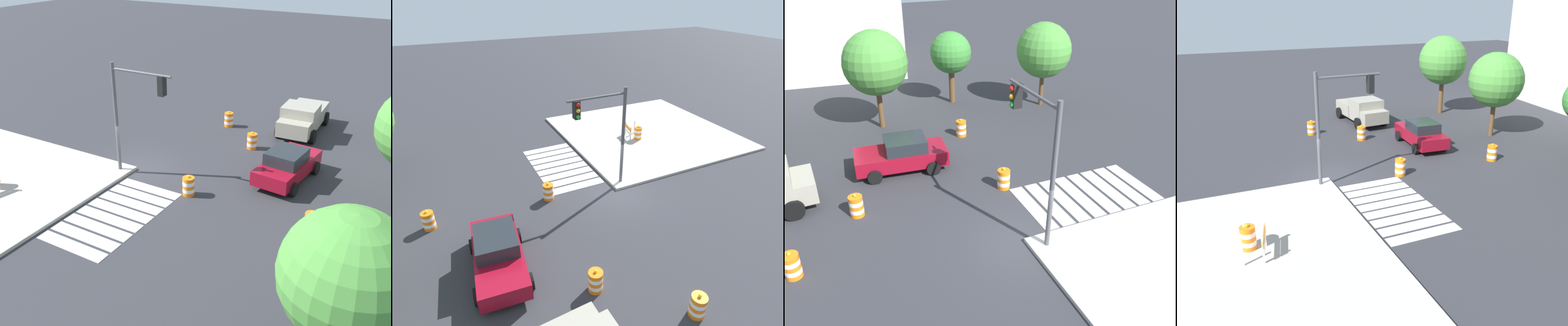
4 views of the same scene
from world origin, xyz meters
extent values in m
plane|color=#2D2D33|center=(0.00, 0.00, 0.00)|extent=(120.00, 120.00, 0.00)
cube|color=silver|center=(1.38, 1.80, 0.01)|extent=(0.60, 3.20, 0.02)
cube|color=silver|center=(2.12, 1.80, 0.01)|extent=(0.60, 3.20, 0.02)
cube|color=silver|center=(2.88, 1.80, 0.01)|extent=(0.60, 3.20, 0.02)
cube|color=silver|center=(3.62, 1.80, 0.01)|extent=(0.60, 3.20, 0.02)
cube|color=silver|center=(4.38, 1.80, 0.01)|extent=(0.60, 3.20, 0.02)
cube|color=silver|center=(5.12, 1.80, 0.01)|extent=(0.60, 3.20, 0.02)
cube|color=silver|center=(5.88, 1.80, 0.01)|extent=(0.60, 3.20, 0.02)
cube|color=silver|center=(6.62, 1.80, 0.01)|extent=(0.60, 3.20, 0.02)
cube|color=maroon|center=(-2.88, 7.08, 0.68)|extent=(4.45, 2.21, 0.70)
cube|color=#1E2328|center=(-2.63, 7.06, 1.33)|extent=(2.03, 1.76, 0.60)
cylinder|color=black|center=(-4.31, 6.26, 0.33)|extent=(0.68, 0.30, 0.66)
cylinder|color=black|center=(-4.15, 8.15, 0.33)|extent=(0.68, 0.30, 0.66)
cylinder|color=black|center=(-1.62, 6.02, 0.33)|extent=(0.68, 0.30, 0.66)
cylinder|color=black|center=(-1.46, 7.91, 0.33)|extent=(0.68, 0.30, 0.66)
cube|color=gray|center=(-7.52, 5.82, 0.87)|extent=(1.50, 1.97, 0.90)
cylinder|color=black|center=(-7.87, 6.82, 0.42)|extent=(0.85, 0.34, 0.84)
cylinder|color=black|center=(-7.76, 4.78, 0.42)|extent=(0.85, 0.34, 0.84)
cylinder|color=orange|center=(1.08, 9.52, 0.09)|extent=(0.56, 0.56, 0.18)
cylinder|color=white|center=(1.08, 9.52, 0.27)|extent=(0.56, 0.56, 0.18)
cylinder|color=orange|center=(1.08, 9.52, 0.45)|extent=(0.56, 0.56, 0.18)
cylinder|color=white|center=(1.08, 9.52, 0.63)|extent=(0.56, 0.56, 0.18)
cylinder|color=orange|center=(1.08, 9.52, 0.81)|extent=(0.56, 0.56, 0.18)
sphere|color=yellow|center=(1.08, 9.52, 0.96)|extent=(0.12, 0.12, 0.12)
cylinder|color=orange|center=(-7.90, 1.39, 0.09)|extent=(0.56, 0.56, 0.18)
cylinder|color=white|center=(-7.90, 1.39, 0.27)|extent=(0.56, 0.56, 0.18)
cylinder|color=orange|center=(-7.90, 1.39, 0.45)|extent=(0.56, 0.56, 0.18)
cylinder|color=white|center=(-7.90, 1.39, 0.63)|extent=(0.56, 0.56, 0.18)
cylinder|color=orange|center=(-7.90, 1.39, 0.81)|extent=(0.56, 0.56, 0.18)
sphere|color=yellow|center=(-7.90, 1.39, 0.96)|extent=(0.12, 0.12, 0.12)
cylinder|color=orange|center=(-5.44, 4.07, 0.09)|extent=(0.56, 0.56, 0.18)
cylinder|color=white|center=(-5.44, 4.07, 0.27)|extent=(0.56, 0.56, 0.18)
cylinder|color=orange|center=(-5.44, 4.07, 0.45)|extent=(0.56, 0.56, 0.18)
cylinder|color=white|center=(-5.44, 4.07, 0.63)|extent=(0.56, 0.56, 0.18)
cylinder|color=orange|center=(-5.44, 4.07, 0.81)|extent=(0.56, 0.56, 0.18)
sphere|color=yellow|center=(-5.44, 4.07, 0.96)|extent=(0.12, 0.12, 0.12)
cylinder|color=orange|center=(0.91, 3.67, 0.09)|extent=(0.56, 0.56, 0.18)
cylinder|color=white|center=(0.91, 3.67, 0.27)|extent=(0.56, 0.56, 0.18)
cylinder|color=orange|center=(0.91, 3.67, 0.45)|extent=(0.56, 0.56, 0.18)
cylinder|color=white|center=(0.91, 3.67, 0.63)|extent=(0.56, 0.56, 0.18)
cylinder|color=orange|center=(0.91, 3.67, 0.81)|extent=(0.56, 0.56, 0.18)
sphere|color=yellow|center=(0.91, 3.67, 0.96)|extent=(0.12, 0.12, 0.12)
cylinder|color=#4C4C51|center=(0.60, -0.60, 2.90)|extent=(0.18, 0.18, 5.50)
cylinder|color=#4C4C51|center=(0.57, 1.00, 5.35)|extent=(0.18, 3.20, 0.12)
cube|color=black|center=(0.55, 2.12, 4.90)|extent=(0.37, 0.29, 0.90)
sphere|color=red|center=(0.36, 2.12, 5.20)|extent=(0.20, 0.20, 0.20)
sphere|color=#F2A514|center=(0.36, 2.12, 4.90)|extent=(0.20, 0.20, 0.20)
sphere|color=green|center=(0.36, 2.12, 4.60)|extent=(0.20, 0.20, 0.20)
cylinder|color=brown|center=(-2.75, 12.50, 1.27)|extent=(0.30, 0.30, 2.54)
sphere|color=#478C38|center=(-2.75, 12.50, 3.79)|extent=(3.56, 3.56, 3.56)
cylinder|color=brown|center=(2.41, 14.80, 1.20)|extent=(0.38, 0.38, 2.39)
sphere|color=#387F33|center=(2.41, 14.80, 3.31)|extent=(2.63, 2.63, 2.63)
cylinder|color=brown|center=(7.63, 12.10, 1.19)|extent=(0.27, 0.27, 2.37)
sphere|color=#478C38|center=(7.63, 12.10, 3.57)|extent=(3.43, 3.43, 3.43)
camera|label=1|loc=(16.74, 13.24, 10.65)|focal=41.90mm
camera|label=2|loc=(-12.90, 7.98, 10.11)|focal=29.77mm
camera|label=3|loc=(-6.22, -10.63, 10.09)|focal=38.54mm
camera|label=4|loc=(18.97, -5.90, 8.69)|focal=38.46mm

